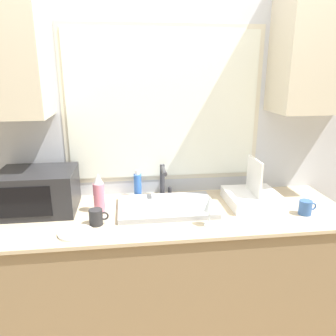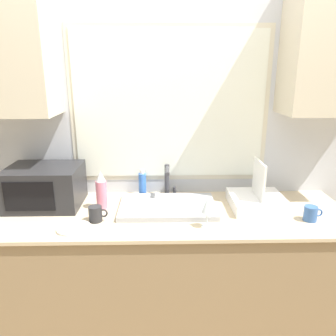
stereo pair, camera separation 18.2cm
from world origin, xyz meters
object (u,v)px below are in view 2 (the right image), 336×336
(dish_rack, at_px, (257,200))
(mug_near_sink, at_px, (96,214))
(faucet, at_px, (168,178))
(microwave, at_px, (45,186))
(spray_bottle, at_px, (101,191))
(wine_glass, at_px, (207,206))
(soap_bottle, at_px, (142,184))

(dish_rack, xyz_separation_m, mug_near_sink, (-0.94, -0.17, -0.00))
(faucet, relative_size, microwave, 0.50)
(spray_bottle, xyz_separation_m, wine_glass, (0.60, -0.26, 0.01))
(microwave, xyz_separation_m, wine_glass, (0.95, -0.32, -0.00))
(microwave, height_order, spray_bottle, microwave)
(soap_bottle, bearing_deg, wine_glass, -52.01)
(wine_glass, bearing_deg, soap_bottle, 127.99)
(microwave, height_order, dish_rack, dish_rack)
(soap_bottle, bearing_deg, spray_bottle, -138.83)
(dish_rack, distance_m, mug_near_sink, 0.96)
(mug_near_sink, bearing_deg, dish_rack, 10.22)
(microwave, relative_size, soap_bottle, 2.35)
(wine_glass, bearing_deg, dish_rack, 36.81)
(faucet, distance_m, dish_rack, 0.57)
(soap_bottle, bearing_deg, mug_near_sink, -122.04)
(faucet, height_order, mug_near_sink, faucet)
(faucet, distance_m, microwave, 0.76)
(faucet, xyz_separation_m, mug_near_sink, (-0.40, -0.35, -0.09))
(faucet, relative_size, spray_bottle, 0.92)
(soap_bottle, distance_m, mug_near_sink, 0.45)
(spray_bottle, height_order, soap_bottle, spray_bottle)
(faucet, bearing_deg, spray_bottle, -156.34)
(microwave, bearing_deg, soap_bottle, 13.73)
(dish_rack, height_order, spray_bottle, dish_rack)
(faucet, relative_size, wine_glass, 1.27)
(microwave, bearing_deg, faucet, 8.64)
(dish_rack, height_order, wine_glass, dish_rack)
(microwave, height_order, soap_bottle, microwave)
(faucet, relative_size, soap_bottle, 1.17)
(dish_rack, bearing_deg, faucet, 161.42)
(microwave, distance_m, wine_glass, 1.00)
(faucet, bearing_deg, microwave, -171.36)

